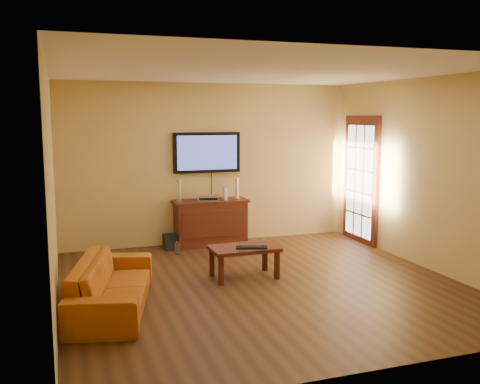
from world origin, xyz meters
name	(u,v)px	position (x,y,z in m)	size (l,w,h in m)	color
ground_plane	(262,284)	(0.00, 0.00, 0.00)	(5.00, 5.00, 0.00)	#3A2210
room_walls	(246,151)	(0.00, 0.62, 1.69)	(5.00, 5.00, 5.00)	tan
french_door	(361,181)	(2.46, 1.70, 1.05)	(0.07, 1.02, 2.22)	#45190F
media_console	(211,222)	(-0.05, 2.26, 0.39)	(1.24, 0.47, 0.77)	#45190F
television	(207,153)	(-0.05, 2.45, 1.54)	(1.14, 0.08, 0.68)	black
coffee_table	(244,251)	(-0.12, 0.36, 0.36)	(0.91, 0.56, 0.43)	#45190F
sofa	(112,276)	(-1.90, -0.23, 0.37)	(1.92, 0.56, 0.75)	#AC5713
speaker_left	(179,192)	(-0.58, 2.27, 0.93)	(0.10, 0.10, 0.36)	silver
speaker_right	(237,189)	(0.42, 2.30, 0.93)	(0.10, 0.10, 0.35)	silver
av_receiver	(209,198)	(-0.09, 2.23, 0.81)	(0.35, 0.25, 0.08)	silver
game_console	(225,193)	(0.19, 2.22, 0.88)	(0.05, 0.16, 0.22)	white
subwoofer	(171,242)	(-0.74, 2.19, 0.12)	(0.24, 0.24, 0.24)	black
bottle	(177,248)	(-0.72, 1.84, 0.10)	(0.07, 0.07, 0.21)	white
keyboard	(252,247)	(-0.05, 0.25, 0.44)	(0.44, 0.27, 0.02)	black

